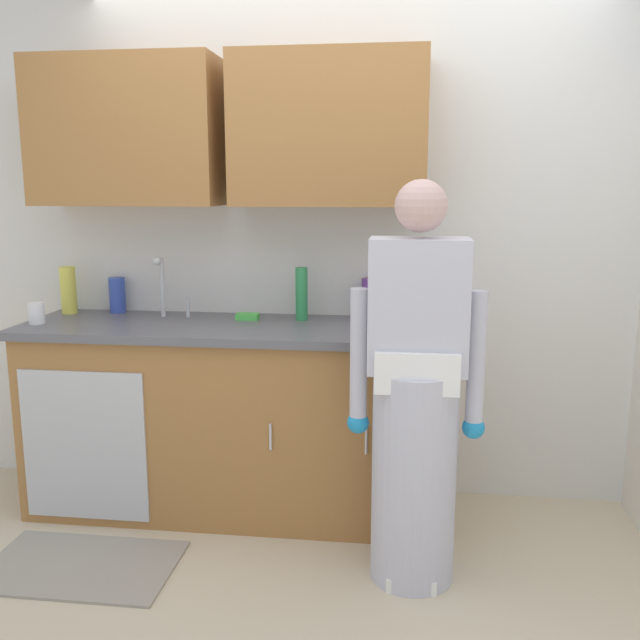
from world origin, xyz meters
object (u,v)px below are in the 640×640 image
(sink, at_px, (161,325))
(person_at_sink, at_px, (415,417))
(bottle_water_short, at_px, (302,294))
(bottle_water_tall, at_px, (117,295))
(sponge, at_px, (247,317))
(knife_on_counter, at_px, (390,338))
(bottle_dish_liquid, at_px, (68,290))
(cup_by_sink, at_px, (37,313))
(bottle_cleaner_spray, at_px, (369,299))

(sink, relative_size, person_at_sink, 0.31)
(sink, height_order, bottle_water_short, sink)
(bottle_water_tall, relative_size, sponge, 1.68)
(knife_on_counter, relative_size, sponge, 2.18)
(bottle_water_tall, relative_size, knife_on_counter, 0.77)
(person_at_sink, relative_size, bottle_water_short, 6.19)
(bottle_dish_liquid, height_order, cup_by_sink, bottle_dish_liquid)
(sink, xyz_separation_m, bottle_cleaner_spray, (1.00, 0.22, 0.12))
(bottle_dish_liquid, relative_size, knife_on_counter, 1.02)
(bottle_water_short, xyz_separation_m, bottle_dish_liquid, (-1.23, 0.03, -0.01))
(bottle_dish_liquid, height_order, knife_on_counter, bottle_dish_liquid)
(bottle_dish_liquid, bearing_deg, person_at_sink, -21.51)
(person_at_sink, height_order, bottle_dish_liquid, person_at_sink)
(bottle_water_tall, xyz_separation_m, bottle_dish_liquid, (-0.24, -0.06, 0.03))
(bottle_cleaner_spray, bearing_deg, cup_by_sink, -167.97)
(knife_on_counter, xyz_separation_m, sponge, (-0.72, 0.34, 0.01))
(sink, relative_size, cup_by_sink, 4.88)
(person_at_sink, relative_size, bottle_water_tall, 8.78)
(person_at_sink, relative_size, cup_by_sink, 15.82)
(bottle_dish_liquid, distance_m, knife_on_counter, 1.73)
(knife_on_counter, distance_m, sponge, 0.80)
(sink, relative_size, bottle_cleaner_spray, 2.47)
(bottle_water_tall, xyz_separation_m, bottle_water_short, (0.99, -0.09, 0.04))
(person_at_sink, relative_size, knife_on_counter, 6.75)
(bottle_water_tall, relative_size, bottle_cleaner_spray, 0.91)
(bottle_water_tall, distance_m, cup_by_sink, 0.43)
(sink, height_order, cup_by_sink, sink)
(sponge, bearing_deg, person_at_sink, -38.32)
(sink, height_order, bottle_water_tall, sink)
(bottle_water_short, xyz_separation_m, sponge, (-0.27, -0.02, -0.12))
(bottle_water_short, relative_size, bottle_cleaner_spray, 1.29)
(sponge, bearing_deg, bottle_cleaner_spray, 9.89)
(bottle_water_short, bearing_deg, cup_by_sink, -168.43)
(bottle_water_short, bearing_deg, bottle_cleaner_spray, 13.74)
(sink, distance_m, bottle_dish_liquid, 0.60)
(bottle_water_short, bearing_deg, person_at_sink, -50.48)
(bottle_cleaner_spray, distance_m, cup_by_sink, 1.62)
(bottle_water_tall, distance_m, bottle_dish_liquid, 0.25)
(person_at_sink, bearing_deg, sink, 156.44)
(sponge, bearing_deg, bottle_water_short, 5.06)
(bottle_water_tall, bearing_deg, sink, -35.67)
(bottle_water_short, height_order, knife_on_counter, bottle_water_short)
(bottle_water_tall, distance_m, knife_on_counter, 1.51)
(sink, distance_m, knife_on_counter, 1.15)
(person_at_sink, xyz_separation_m, knife_on_counter, (-0.11, 0.31, 0.25))
(bottle_water_short, distance_m, cup_by_sink, 1.28)
(bottle_cleaner_spray, bearing_deg, sink, -167.49)
(bottle_water_tall, xyz_separation_m, cup_by_sink, (-0.26, -0.34, -0.04))
(cup_by_sink, bearing_deg, sponge, 13.31)
(sink, relative_size, bottle_water_short, 1.91)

